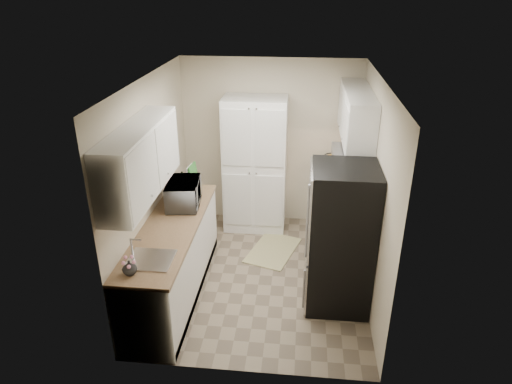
# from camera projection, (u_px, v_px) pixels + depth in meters

# --- Properties ---
(ground) EXTENTS (3.20, 3.20, 0.00)m
(ground) POSITION_uv_depth(u_px,v_px,m) (260.00, 275.00, 5.88)
(ground) COLOR #7A6B56
(ground) RESTS_ON ground
(room_shell) EXTENTS (2.64, 3.24, 2.52)m
(room_shell) POSITION_uv_depth(u_px,v_px,m) (259.00, 157.00, 5.19)
(room_shell) COLOR beige
(room_shell) RESTS_ON ground
(pantry_cabinet) EXTENTS (0.90, 0.55, 2.00)m
(pantry_cabinet) POSITION_uv_depth(u_px,v_px,m) (255.00, 165.00, 6.67)
(pantry_cabinet) COLOR white
(pantry_cabinet) RESTS_ON ground
(base_cabinet_left) EXTENTS (0.60, 2.30, 0.88)m
(base_cabinet_left) POSITION_uv_depth(u_px,v_px,m) (173.00, 261.00, 5.40)
(base_cabinet_left) COLOR white
(base_cabinet_left) RESTS_ON ground
(countertop_left) EXTENTS (0.63, 2.33, 0.04)m
(countertop_left) POSITION_uv_depth(u_px,v_px,m) (170.00, 227.00, 5.21)
(countertop_left) COLOR #846647
(countertop_left) RESTS_ON base_cabinet_left
(base_cabinet_right) EXTENTS (0.60, 0.80, 0.88)m
(base_cabinet_right) POSITION_uv_depth(u_px,v_px,m) (335.00, 207.00, 6.68)
(base_cabinet_right) COLOR white
(base_cabinet_right) RESTS_ON ground
(countertop_right) EXTENTS (0.63, 0.83, 0.04)m
(countertop_right) POSITION_uv_depth(u_px,v_px,m) (337.00, 178.00, 6.48)
(countertop_right) COLOR #846647
(countertop_right) RESTS_ON base_cabinet_right
(electric_range) EXTENTS (0.71, 0.78, 1.13)m
(electric_range) POSITION_uv_depth(u_px,v_px,m) (337.00, 232.00, 5.94)
(electric_range) COLOR #B7B7BC
(electric_range) RESTS_ON ground
(refrigerator) EXTENTS (0.70, 0.72, 1.70)m
(refrigerator) POSITION_uv_depth(u_px,v_px,m) (341.00, 239.00, 5.07)
(refrigerator) COLOR #B7B7BC
(refrigerator) RESTS_ON ground
(microwave) EXTENTS (0.46, 0.62, 0.32)m
(microwave) POSITION_uv_depth(u_px,v_px,m) (184.00, 193.00, 5.60)
(microwave) COLOR #BBBCC0
(microwave) RESTS_ON countertop_left
(wine_bottle) EXTENTS (0.08, 0.08, 0.31)m
(wine_bottle) POSITION_uv_depth(u_px,v_px,m) (183.00, 185.00, 5.84)
(wine_bottle) COLOR black
(wine_bottle) RESTS_ON countertop_left
(flower_vase) EXTENTS (0.17, 0.17, 0.14)m
(flower_vase) POSITION_uv_depth(u_px,v_px,m) (129.00, 268.00, 4.31)
(flower_vase) COLOR silver
(flower_vase) RESTS_ON countertop_left
(cutting_board) EXTENTS (0.05, 0.25, 0.32)m
(cutting_board) POSITION_uv_depth(u_px,v_px,m) (194.00, 176.00, 6.11)
(cutting_board) COLOR #368636
(cutting_board) RESTS_ON countertop_left
(toaster_oven) EXTENTS (0.46, 0.50, 0.24)m
(toaster_oven) POSITION_uv_depth(u_px,v_px,m) (334.00, 168.00, 6.46)
(toaster_oven) COLOR silver
(toaster_oven) RESTS_ON countertop_right
(fruit_basket) EXTENTS (0.29, 0.29, 0.11)m
(fruit_basket) POSITION_uv_depth(u_px,v_px,m) (333.00, 157.00, 6.39)
(fruit_basket) COLOR orange
(fruit_basket) RESTS_ON toaster_oven
(kitchen_mat) EXTENTS (0.80, 1.02, 0.01)m
(kitchen_mat) POSITION_uv_depth(u_px,v_px,m) (273.00, 250.00, 6.42)
(kitchen_mat) COLOR tan
(kitchen_mat) RESTS_ON ground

